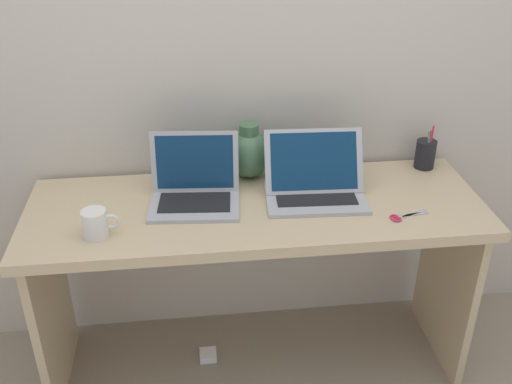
{
  "coord_description": "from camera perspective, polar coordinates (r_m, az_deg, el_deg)",
  "views": [
    {
      "loc": [
        -0.21,
        -1.81,
        1.83
      ],
      "look_at": [
        0.0,
        0.0,
        0.81
      ],
      "focal_mm": 41.55,
      "sensor_mm": 36.0,
      "label": 1
    }
  ],
  "objects": [
    {
      "name": "laptop_right",
      "position": [
        2.15,
        5.66,
        1.09
      ],
      "size": [
        0.37,
        0.27,
        0.22
      ],
      "color": "#B2B2B7",
      "rests_on": "desk"
    },
    {
      "name": "scissors",
      "position": [
        2.09,
        13.92,
        -2.31
      ],
      "size": [
        0.15,
        0.07,
        0.01
      ],
      "color": "#B7B7BC",
      "rests_on": "desk"
    },
    {
      "name": "green_vase",
      "position": [
        2.26,
        -0.66,
        3.77
      ],
      "size": [
        0.16,
        0.16,
        0.22
      ],
      "color": "#47704C",
      "rests_on": "desk"
    },
    {
      "name": "ground_plane",
      "position": [
        2.58,
        0.0,
        -15.9
      ],
      "size": [
        6.0,
        6.0,
        0.0
      ],
      "primitive_type": "plane",
      "color": "gray"
    },
    {
      "name": "pen_cup",
      "position": [
        2.44,
        16.0,
        3.55
      ],
      "size": [
        0.08,
        0.08,
        0.18
      ],
      "color": "black",
      "rests_on": "desk"
    },
    {
      "name": "power_brick",
      "position": [
        2.59,
        -4.63,
        -15.38
      ],
      "size": [
        0.07,
        0.07,
        0.03
      ],
      "primitive_type": "cube",
      "color": "white",
      "rests_on": "ground"
    },
    {
      "name": "laptop_left",
      "position": [
        2.12,
        -5.92,
        0.73
      ],
      "size": [
        0.33,
        0.26,
        0.24
      ],
      "color": "#B2B2B7",
      "rests_on": "desk"
    },
    {
      "name": "coffee_mug",
      "position": [
        1.98,
        -15.16,
        -2.95
      ],
      "size": [
        0.12,
        0.08,
        0.1
      ],
      "color": "white",
      "rests_on": "desk"
    },
    {
      "name": "back_wall",
      "position": [
        2.23,
        -1.0,
        12.87
      ],
      "size": [
        4.4,
        0.04,
        2.4
      ],
      "primitive_type": "cube",
      "color": "beige",
      "rests_on": "ground"
    },
    {
      "name": "desk",
      "position": [
        2.2,
        0.0,
        -4.71
      ],
      "size": [
        1.63,
        0.57,
        0.76
      ],
      "color": "#D1B78C",
      "rests_on": "ground"
    }
  ]
}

